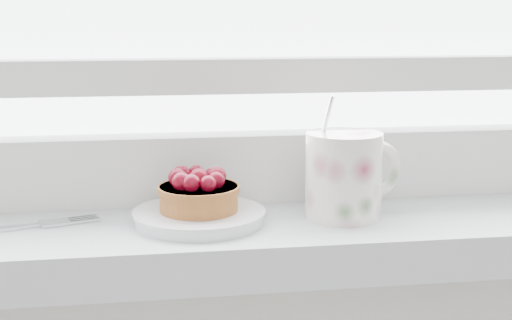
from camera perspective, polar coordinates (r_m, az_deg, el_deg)
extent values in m
cube|color=silver|center=(0.70, 0.27, -6.01)|extent=(1.60, 0.20, 0.04)
cube|color=white|center=(0.75, -0.57, -0.42)|extent=(1.30, 0.05, 0.07)
cube|color=white|center=(0.74, -0.58, 6.81)|extent=(1.30, 0.04, 0.04)
cylinder|color=silver|center=(0.67, -4.58, -4.54)|extent=(0.12, 0.12, 0.01)
cylinder|color=brown|center=(0.66, -4.60, -3.06)|extent=(0.07, 0.07, 0.02)
cylinder|color=brown|center=(0.66, -4.61, -2.30)|extent=(0.08, 0.08, 0.01)
sphere|color=#4E000C|center=(0.66, -4.63, -1.44)|extent=(0.02, 0.02, 0.02)
sphere|color=#4E000C|center=(0.67, -3.15, -1.29)|extent=(0.02, 0.02, 0.02)
sphere|color=#4E000C|center=(0.68, -3.58, -1.23)|extent=(0.01, 0.01, 0.01)
sphere|color=#4E000C|center=(0.68, -4.81, -1.08)|extent=(0.02, 0.02, 0.02)
sphere|color=#4E000C|center=(0.67, -5.97, -1.18)|extent=(0.02, 0.02, 0.02)
sphere|color=#4E000C|center=(0.66, -6.30, -1.41)|extent=(0.02, 0.02, 0.02)
sphere|color=#4E000C|center=(0.65, -6.00, -1.74)|extent=(0.02, 0.02, 0.02)
sphere|color=#4E000C|center=(0.64, -5.20, -1.87)|extent=(0.02, 0.02, 0.02)
sphere|color=#4E000C|center=(0.64, -3.86, -1.92)|extent=(0.02, 0.02, 0.02)
sphere|color=#4E000C|center=(0.65, -3.20, -1.62)|extent=(0.02, 0.02, 0.02)
cylinder|color=white|center=(0.68, 7.01, -1.24)|extent=(0.09, 0.09, 0.08)
cylinder|color=black|center=(0.68, 7.09, 1.87)|extent=(0.06, 0.06, 0.01)
torus|color=white|center=(0.71, 9.68, -0.77)|extent=(0.06, 0.03, 0.06)
cylinder|color=silver|center=(0.68, 5.66, 3.15)|extent=(0.01, 0.02, 0.05)
cube|color=silver|center=(0.69, -17.55, -5.02)|extent=(0.02, 0.01, 0.00)
cube|color=silver|center=(0.69, -15.82, -4.84)|extent=(0.03, 0.03, 0.00)
cube|color=silver|center=(0.69, -13.52, -4.80)|extent=(0.03, 0.01, 0.00)
cube|color=silver|center=(0.69, -13.63, -4.67)|extent=(0.03, 0.01, 0.00)
cube|color=silver|center=(0.70, -13.73, -4.56)|extent=(0.03, 0.01, 0.00)
cube|color=silver|center=(0.70, -13.83, -4.44)|extent=(0.03, 0.01, 0.00)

